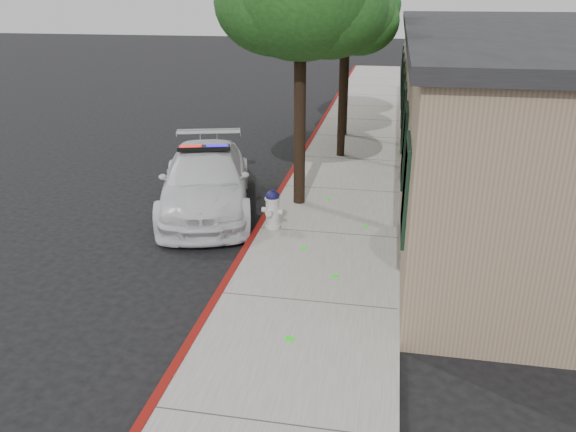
% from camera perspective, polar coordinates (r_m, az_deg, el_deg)
% --- Properties ---
extents(ground, '(120.00, 120.00, 0.00)m').
position_cam_1_polar(ground, '(10.27, -7.23, -8.31)').
color(ground, black).
rests_on(ground, ground).
extents(sidewalk, '(3.20, 60.00, 0.15)m').
position_cam_1_polar(sidewalk, '(12.56, 3.83, -1.96)').
color(sidewalk, gray).
rests_on(sidewalk, ground).
extents(red_curb, '(0.14, 60.00, 0.16)m').
position_cam_1_polar(red_curb, '(12.80, -3.03, -1.44)').
color(red_curb, maroon).
rests_on(red_curb, ground).
extents(clapboard_building, '(7.30, 20.89, 4.24)m').
position_cam_1_polar(clapboard_building, '(18.11, 22.92, 10.56)').
color(clapboard_building, '#978163').
rests_on(clapboard_building, ground).
extents(police_car, '(3.44, 5.60, 1.64)m').
position_cam_1_polar(police_car, '(14.14, -8.25, 3.58)').
color(police_car, white).
rests_on(police_car, ground).
extents(fire_hydrant, '(0.51, 0.44, 0.88)m').
position_cam_1_polar(fire_hydrant, '(12.62, -1.57, 0.74)').
color(fire_hydrant, silver).
rests_on(fire_hydrant, sidewalk).
extents(street_tree_mid, '(3.15, 2.96, 5.66)m').
position_cam_1_polar(street_tree_mid, '(17.90, 5.82, 19.39)').
color(street_tree_mid, black).
rests_on(street_tree_mid, sidewalk).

